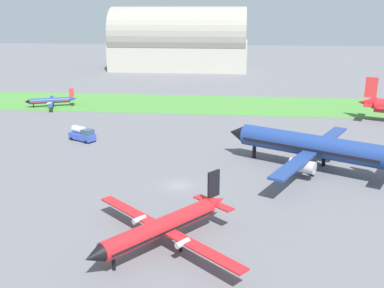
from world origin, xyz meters
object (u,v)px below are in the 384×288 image
(airplane_midfield_jet, at_px, (314,146))
(airplane_foreground_turboprop, at_px, (164,226))
(airplane_taxiing_turboprop, at_px, (51,100))
(fuel_truck_near_gate, at_px, (82,134))

(airplane_midfield_jet, distance_m, airplane_foreground_turboprop, 37.58)
(airplane_taxiing_turboprop, relative_size, airplane_foreground_turboprop, 0.81)
(airplane_midfield_jet, distance_m, fuel_truck_near_gate, 50.54)
(airplane_midfield_jet, xyz_separation_m, fuel_truck_near_gate, (-48.60, 13.53, -2.95))
(airplane_foreground_turboprop, distance_m, fuel_truck_near_gate, 50.48)
(airplane_taxiing_turboprop, xyz_separation_m, airplane_foreground_turboprop, (47.52, -77.11, 0.88))
(airplane_midfield_jet, xyz_separation_m, airplane_foreground_turboprop, (-22.80, -29.83, -1.70))
(airplane_midfield_jet, relative_size, airplane_foreground_turboprop, 1.57)
(airplane_foreground_turboprop, bearing_deg, fuel_truck_near_gate, -109.10)
(airplane_foreground_turboprop, relative_size, fuel_truck_near_gate, 3.03)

